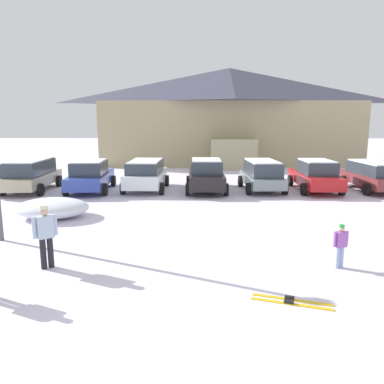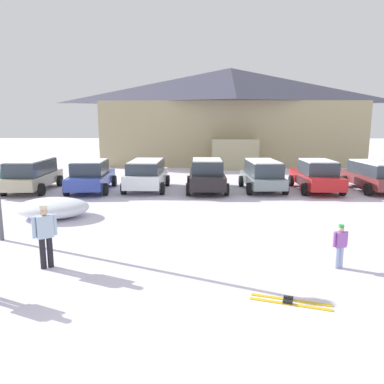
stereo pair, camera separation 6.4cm
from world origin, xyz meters
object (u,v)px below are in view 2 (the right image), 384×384
Objects in this scene: ski_lodge at (230,115)px; skier_child_in_purple_jacket at (340,244)px; parked_blue_hatchback at (91,176)px; pair_of_skis at (290,301)px; skier_adult_in_blue_parka at (45,233)px; plowed_snow_pile at (53,208)px; parked_maroon_van at (374,175)px; parked_white_suv at (147,174)px; parked_red_sedan at (316,175)px; parked_black_sedan at (207,175)px; parked_beige_suv at (32,174)px; parked_grey_wagon at (263,174)px.

skier_child_in_purple_jacket is (0.85, -25.41, -3.61)m from ski_lodge.
pair_of_skis is at bearing -58.43° from parked_blue_hatchback.
ski_lodge is at bearing 75.24° from skier_adult_in_blue_parka.
plowed_snow_pile is at bearing 137.80° from pair_of_skis.
parked_maroon_van is (15.42, 0.36, 0.02)m from parked_blue_hatchback.
skier_adult_in_blue_parka is (-1.05, -11.27, 0.04)m from parked_white_suv.
parked_maroon_van is 2.72× the size of skier_adult_in_blue_parka.
ski_lodge is at bearing 104.21° from parked_red_sedan.
plowed_snow_pile is (-6.23, -5.80, -0.50)m from parked_black_sedan.
parked_beige_suv is 3.22m from parked_blue_hatchback.
skier_child_in_purple_jacket is at bearing -104.05° from parked_red_sedan.
parked_black_sedan is at bearing 106.41° from skier_child_in_purple_jacket.
plowed_snow_pile is at bearing -89.29° from parked_blue_hatchback.
parked_beige_suv is 1.02× the size of parked_blue_hatchback.
skier_adult_in_blue_parka is at bearing -79.98° from parked_blue_hatchback.
parked_beige_suv is at bearing -179.20° from parked_black_sedan.
parked_black_sedan is 9.13m from parked_maroon_van.
pair_of_skis is (-0.86, -27.33, -4.25)m from ski_lodge.
parked_maroon_van reaches higher than pair_of_skis.
parked_beige_suv is 1.12× the size of parked_grey_wagon.
parked_black_sedan is at bearing 42.98° from plowed_snow_pile.
skier_adult_in_blue_parka is at bearing -132.74° from parked_red_sedan.
skier_adult_in_blue_parka is 1.43× the size of skier_child_in_purple_jacket.
parked_maroon_van reaches higher than plowed_snow_pile.
parked_black_sedan is (9.52, 0.13, -0.05)m from parked_beige_suv.
plowed_snow_pile is at bearing -153.83° from parked_red_sedan.
parked_beige_suv is 1.03× the size of parked_maroon_van.
parked_grey_wagon is at bearing -0.56° from parked_white_suv.
parked_red_sedan is at bearing -75.79° from ski_lodge.
parked_blue_hatchback is 1.08× the size of parked_white_suv.
ski_lodge is 5.27× the size of parked_white_suv.
ski_lodge is 27.67m from pair_of_skis.
parked_white_suv reaches higher than skier_child_in_purple_jacket.
skier_adult_in_blue_parka is at bearing -64.68° from parked_beige_suv.
ski_lodge is 7.90× the size of plowed_snow_pile.
parked_maroon_van is (6.06, 0.04, -0.03)m from parked_grey_wagon.
pair_of_skis is at bearing -131.79° from skier_child_in_purple_jacket.
parked_red_sedan is at bearing 1.51° from parked_blue_hatchback.
parked_blue_hatchback is at bearing -178.49° from parked_red_sedan.
skier_adult_in_blue_parka reaches higher than pair_of_skis.
skier_child_in_purple_jacket is 0.69× the size of pair_of_skis.
skier_adult_in_blue_parka is 7.59m from skier_child_in_purple_jacket.
pair_of_skis is 10.43m from plowed_snow_pile.
parked_beige_suv is at bearing 139.79° from skier_child_in_purple_jacket.
parked_blue_hatchback is at bearing 0.13° from parked_beige_suv.
parked_grey_wagon is (9.36, 0.32, 0.05)m from parked_blue_hatchback.
skier_adult_in_blue_parka reaches higher than parked_white_suv.
parked_beige_suv is at bearing -179.87° from parked_blue_hatchback.
pair_of_skis is at bearing -91.80° from ski_lodge.
parked_black_sedan is 5.99m from parked_red_sedan.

